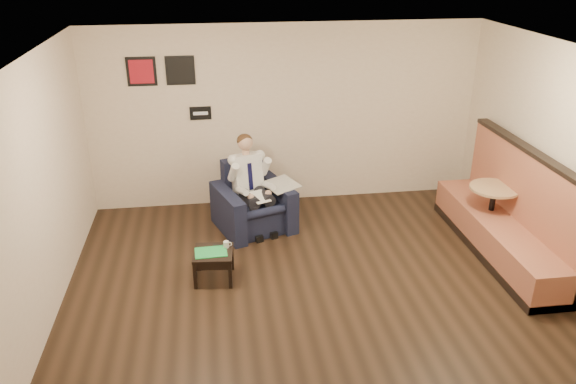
{
  "coord_description": "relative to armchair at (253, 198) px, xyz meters",
  "views": [
    {
      "loc": [
        -1.15,
        -5.3,
        3.84
      ],
      "look_at": [
        -0.22,
        1.2,
        0.92
      ],
      "focal_mm": 35.0,
      "sensor_mm": 36.0,
      "label": 1
    }
  ],
  "objects": [
    {
      "name": "side_table",
      "position": [
        -0.61,
        -1.32,
        -0.28
      ],
      "size": [
        0.52,
        0.52,
        0.39
      ],
      "primitive_type": "cube",
      "rotation": [
        0.0,
        0.0,
        -0.1
      ],
      "color": "black",
      "rests_on": "ground"
    },
    {
      "name": "ground",
      "position": [
        0.61,
        -2.06,
        -0.48
      ],
      "size": [
        6.0,
        6.0,
        0.0
      ],
      "primitive_type": "plane",
      "color": "black",
      "rests_on": "ground"
    },
    {
      "name": "art_print_left",
      "position": [
        -1.49,
        0.93,
        1.67
      ],
      "size": [
        0.42,
        0.03,
        0.42
      ],
      "primitive_type": "cube",
      "color": "#B21624",
      "rests_on": "wall_back"
    },
    {
      "name": "armchair",
      "position": [
        0.0,
        0.0,
        0.0
      ],
      "size": [
        1.25,
        1.25,
        0.95
      ],
      "primitive_type": "cube",
      "rotation": [
        0.0,
        0.0,
        0.33
      ],
      "color": "black",
      "rests_on": "ground"
    },
    {
      "name": "wall_back",
      "position": [
        0.61,
        0.94,
        0.92
      ],
      "size": [
        6.0,
        0.02,
        2.8
      ],
      "primitive_type": "cube",
      "color": "#F1DEC5",
      "rests_on": "ground"
    },
    {
      "name": "green_folder",
      "position": [
        -0.63,
        -1.33,
        -0.08
      ],
      "size": [
        0.4,
        0.29,
        0.01
      ],
      "primitive_type": "cube",
      "rotation": [
        0.0,
        0.0,
        0.04
      ],
      "color": "green",
      "rests_on": "side_table"
    },
    {
      "name": "seating_sign",
      "position": [
        -0.69,
        0.93,
        1.02
      ],
      "size": [
        0.32,
        0.02,
        0.2
      ],
      "primitive_type": "cube",
      "color": "black",
      "rests_on": "wall_back"
    },
    {
      "name": "cafe_table",
      "position": [
        3.21,
        -0.87,
        -0.06
      ],
      "size": [
        0.76,
        0.76,
        0.82
      ],
      "primitive_type": "cylinder",
      "rotation": [
        0.0,
        0.0,
        0.16
      ],
      "color": "tan",
      "rests_on": "ground"
    },
    {
      "name": "coffee_mug",
      "position": [
        -0.44,
        -1.23,
        -0.05
      ],
      "size": [
        0.08,
        0.08,
        0.08
      ],
      "primitive_type": "cylinder",
      "rotation": [
        0.0,
        0.0,
        -0.1
      ],
      "color": "white",
      "rests_on": "side_table"
    },
    {
      "name": "banquette",
      "position": [
        3.2,
        -1.19,
        0.24
      ],
      "size": [
        0.67,
        2.8,
        1.43
      ],
      "primitive_type": "cube",
      "color": "#A55A40",
      "rests_on": "ground"
    },
    {
      "name": "ceiling",
      "position": [
        0.61,
        -2.06,
        2.32
      ],
      "size": [
        6.0,
        6.0,
        0.02
      ],
      "primitive_type": "cube",
      "color": "white",
      "rests_on": "wall_back"
    },
    {
      "name": "seated_man",
      "position": [
        0.04,
        -0.12,
        0.18
      ],
      "size": [
        0.89,
        1.08,
        1.31
      ],
      "primitive_type": null,
      "rotation": [
        0.0,
        0.0,
        0.33
      ],
      "color": "silver",
      "rests_on": "armchair"
    },
    {
      "name": "wall_left",
      "position": [
        -2.39,
        -2.06,
        0.92
      ],
      "size": [
        0.02,
        6.0,
        2.8
      ],
      "primitive_type": "cube",
      "color": "#F1DEC5",
      "rests_on": "ground"
    },
    {
      "name": "newspaper",
      "position": [
        0.41,
        0.03,
        0.17
      ],
      "size": [
        0.58,
        0.64,
        0.01
      ],
      "primitive_type": "cube",
      "rotation": [
        0.0,
        0.0,
        0.38
      ],
      "color": "silver",
      "rests_on": "armchair"
    },
    {
      "name": "smartphone",
      "position": [
        -0.55,
        -1.19,
        -0.09
      ],
      "size": [
        0.13,
        0.09,
        0.01
      ],
      "primitive_type": "cube",
      "rotation": [
        0.0,
        0.0,
        -0.27
      ],
      "color": "black",
      "rests_on": "side_table"
    },
    {
      "name": "art_print_right",
      "position": [
        -0.94,
        0.93,
        1.67
      ],
      "size": [
        0.42,
        0.03,
        0.42
      ],
      "primitive_type": "cube",
      "color": "black",
      "rests_on": "wall_back"
    },
    {
      "name": "lap_papers",
      "position": [
        0.07,
        -0.22,
        0.11
      ],
      "size": [
        0.32,
        0.37,
        0.01
      ],
      "primitive_type": "cube",
      "rotation": [
        0.0,
        0.0,
        0.4
      ],
      "color": "white",
      "rests_on": "seated_man"
    }
  ]
}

